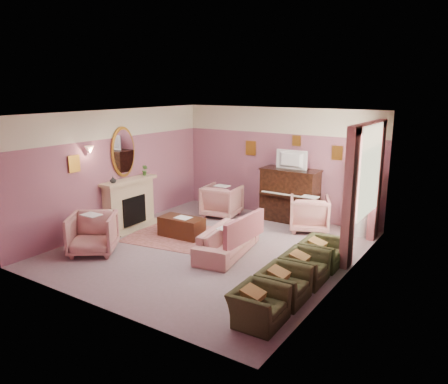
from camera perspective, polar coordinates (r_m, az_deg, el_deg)
The scene contains 48 objects.
floor at distance 9.22m, azimuth -1.53°, elevation -7.41°, with size 5.50×6.00×0.01m, color gray.
ceiling at distance 8.62m, azimuth -1.64°, elevation 10.24°, with size 5.50×6.00×0.01m, color silver.
wall_back at distance 11.36m, azimuth 7.11°, elevation 3.85°, with size 5.50×0.02×2.80m, color #744863.
wall_front at distance 6.66m, azimuth -16.52°, elevation -3.60°, with size 5.50×0.02×2.80m, color #744863.
wall_left at distance 10.60m, azimuth -13.89°, elevation 2.85°, with size 0.02×6.00×2.80m, color #744863.
wall_right at distance 7.63m, azimuth 15.64°, elevation -1.37°, with size 0.02×6.00×2.80m, color #744863.
picture_rail_band at distance 11.22m, azimuth 7.25°, elevation 9.26°, with size 5.50×0.01×0.65m, color beige.
stripe_panel at distance 8.92m, azimuth 18.00°, elevation -1.55°, with size 0.01×3.00×2.15m, color gray.
fireplace_surround at distance 10.81m, azimuth -12.29°, elevation -1.48°, with size 0.30×1.40×1.10m, color #C7B186.
fireplace_inset at distance 10.78m, azimuth -11.87°, elevation -2.33°, with size 0.18×0.72×0.68m, color black.
fire_ember at distance 10.80m, azimuth -11.68°, elevation -3.28°, with size 0.06×0.54×0.10m, color #FF5734.
mantel_shelf at distance 10.65m, azimuth -12.33°, elevation 1.45°, with size 0.40×1.55×0.07m, color #C7B186.
hearth at distance 10.82m, azimuth -11.40°, elevation -4.39°, with size 0.55×1.50×0.02m, color #C7B186.
mirror_frame at distance 10.64m, azimuth -13.04°, elevation 5.12°, with size 0.04×0.72×1.20m, color #AA7725.
mirror_glass at distance 10.62m, azimuth -12.95°, elevation 5.11°, with size 0.01×0.60×1.06m, color white.
sconce_shade at distance 9.86m, azimuth -17.18°, elevation 5.28°, with size 0.20×0.20×0.16m, color #EDAA85.
piano at distance 11.02m, azimuth 8.59°, elevation -0.49°, with size 1.40×0.60×1.30m, color black.
piano_keyshelf at distance 10.70m, azimuth 7.81°, elevation -0.51°, with size 1.30×0.12×0.06m, color black.
piano_keys at distance 10.69m, azimuth 7.82°, elevation -0.30°, with size 1.20×0.08×0.02m, color white.
piano_top at distance 10.88m, azimuth 8.71°, elevation 2.88°, with size 1.45×0.65×0.04m, color black.
television at distance 10.79m, azimuth 8.65°, elevation 4.36°, with size 0.80×0.12×0.48m, color black.
print_back_left at distance 11.65m, azimuth 3.52°, elevation 5.76°, with size 0.30×0.03×0.38m, color #AA7725.
print_back_right at distance 10.68m, azimuth 14.57°, elevation 4.96°, with size 0.26×0.03×0.34m, color #AA7725.
print_back_mid at distance 11.03m, azimuth 9.45°, elevation 6.63°, with size 0.22×0.03×0.26m, color #AA7725.
print_left_wall at distance 9.75m, azimuth -18.99°, elevation 3.51°, with size 0.03×0.28×0.36m, color #AA7725.
window_blind at distance 9.04m, azimuth 18.50°, elevation 2.66°, with size 0.03×1.40×1.80m, color beige.
curtain_left at distance 8.27m, azimuth 16.09°, elevation -0.96°, with size 0.16×0.34×2.60m, color #AA555E.
curtain_right at distance 10.01m, azimuth 19.27°, elevation 1.28°, with size 0.16×0.34×2.60m, color #AA555E.
pelmet at distance 8.94m, azimuth 18.42°, elevation 8.14°, with size 0.16×2.20×0.16m, color #AA555E.
mantel_plant at distance 11.00m, azimuth -10.30°, elevation 2.83°, with size 0.16×0.16×0.28m, color #366727.
mantel_vase at distance 10.29m, azimuth -14.30°, elevation 1.55°, with size 0.16×0.16×0.16m, color beige.
area_rug at distance 9.93m, azimuth -4.94°, elevation -5.84°, with size 2.50×1.80×0.01m, color #A05B55.
coffee_table at distance 9.91m, azimuth -5.56°, elevation -4.57°, with size 1.00×0.50×0.45m, color #3E1F0F.
table_paper at distance 9.81m, azimuth -5.36°, elevation -3.35°, with size 0.35×0.28×0.01m, color silver.
sofa at distance 8.83m, azimuth 0.45°, elevation -5.79°, with size 0.62×1.85×0.75m, color tan.
sofa_throw at distance 8.56m, azimuth 2.71°, elevation -4.84°, with size 0.09×1.40×0.51m, color #AA555E.
floral_armchair_left at distance 11.33m, azimuth -0.27°, elevation -0.95°, with size 0.88×0.88×0.91m, color tan.
floral_armchair_right at distance 10.42m, azimuth 11.07°, elevation -2.52°, with size 0.88×0.88×0.91m, color tan.
floral_armchair_front at distance 9.23m, azimuth -16.81°, elevation -4.98°, with size 0.88×0.88×0.91m, color tan.
olive_chair_a at distance 6.41m, azimuth 4.56°, elevation -13.94°, with size 0.56×0.80×0.69m, color #3C4022.
olive_chair_b at distance 7.07m, azimuth 7.83°, elevation -11.28°, with size 0.56×0.80×0.69m, color #3C4022.
olive_chair_c at distance 7.76m, azimuth 10.49°, elevation -9.06°, with size 0.56×0.80×0.69m, color #3C4022.
olive_chair_d at distance 8.47m, azimuth 12.68°, elevation -7.19°, with size 0.56×0.80×0.69m, color #3C4022.
side_table at distance 10.46m, azimuth 17.05°, elevation -3.42°, with size 0.52×0.52×0.70m, color silver.
side_plant_big at distance 10.33m, azimuth 17.25°, elevation -0.66°, with size 0.30×0.30×0.34m, color #366727.
side_plant_small at distance 10.21m, azimuth 17.72°, elevation -1.02°, with size 0.16×0.16×0.28m, color #366727.
palm_pot at distance 10.52m, azimuth 16.74°, elevation -4.33°, with size 0.34×0.34×0.34m, color brown.
palm_plant at distance 10.29m, azimuth 17.08°, elevation 0.39°, with size 0.76×0.76×1.44m, color #366727.
Camera 1 is at (4.93, -7.06, 3.31)m, focal length 35.00 mm.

